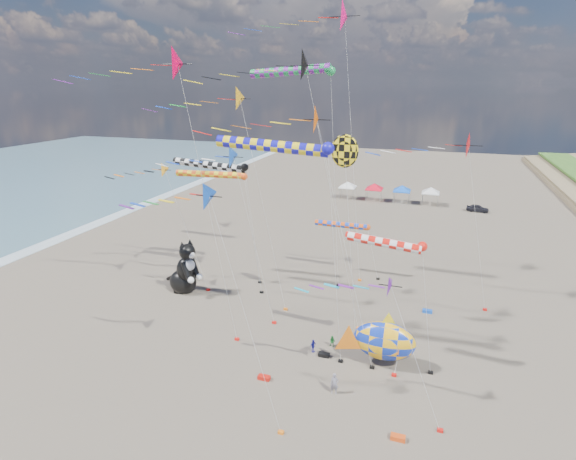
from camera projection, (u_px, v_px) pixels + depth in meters
The scene contains 29 objects.
ground at pixel (259, 420), 29.28m from camera, with size 260.00×260.00×0.00m, color brown.
delta_kite_0 at pixel (309, 124), 30.45m from camera, with size 13.09×2.18×19.66m.
delta_kite_1 at pixel (364, 297), 27.17m from camera, with size 9.99×1.61×9.79m.
delta_kite_2 at pixel (304, 68), 34.77m from camera, with size 14.45×2.64×23.57m.
delta_kite_3 at pixel (330, 17), 42.68m from camera, with size 15.35×3.29×28.70m.
delta_kite_4 at pixel (157, 172), 45.14m from camera, with size 10.22×1.60×13.60m.
delta_kite_5 at pixel (195, 206), 25.16m from camera, with size 10.27×1.90×15.62m.
delta_kite_6 at pixel (166, 68), 32.93m from camera, with size 14.23×2.59×23.57m.
delta_kite_7 at pixel (468, 148), 39.53m from camera, with size 11.45×2.65×16.98m.
delta_kite_8 at pixel (229, 102), 38.91m from camera, with size 13.59×2.30×20.83m.
delta_kite_9 at pixel (214, 162), 38.03m from camera, with size 11.93×2.13×15.96m.
windsock_0 at pixel (388, 244), 31.94m from camera, with size 7.11×0.71×10.44m.
windsock_1 at pixel (278, 147), 31.66m from camera, with size 9.83×0.89×17.11m.
windsock_2 at pixel (294, 72), 43.28m from camera, with size 9.80×0.93×22.46m.
windsock_3 at pixel (213, 166), 44.31m from camera, with size 9.34×0.76×13.56m.
windsock_4 at pixel (214, 175), 47.12m from camera, with size 9.38×0.73×12.13m.
windsock_5 at pixel (344, 225), 49.50m from camera, with size 7.54×0.68×6.34m.
angelfish_kite at pixel (342, 153), 35.44m from camera, with size 3.74×3.02×17.12m.
cat_inflatable at pixel (185, 266), 46.32m from camera, with size 4.39×2.20×5.93m, color black, non-canonical shape.
fish_inflatable at pixel (383, 341), 34.15m from camera, with size 6.39×3.33×4.65m.
person_adult at pixel (334, 384), 31.52m from camera, with size 0.58×0.38×1.59m, color slate.
child_green at pixel (332, 341), 37.22m from camera, with size 0.49×0.38×1.01m, color #1E732E.
child_blue at pixel (313, 346), 36.49m from camera, with size 0.66×0.28×1.13m, color #2626AF.
kite_bag_0 at pixel (264, 378), 33.22m from camera, with size 0.90×0.44×0.30m, color red.
kite_bag_1 at pixel (324, 355), 36.01m from camera, with size 0.90×0.44×0.30m, color black.
kite_bag_2 at pixel (427, 311), 42.88m from camera, with size 0.90×0.44×0.30m, color #1247BB.
kite_bag_3 at pixel (398, 438), 27.60m from camera, with size 0.90×0.44×0.30m, color #DB4512.
tent_row at pixel (388, 185), 81.98m from camera, with size 19.20×4.20×3.80m.
parked_car at pixel (478, 208), 76.38m from camera, with size 1.44×3.59×1.22m, color #26262D.
Camera 1 is at (9.31, -22.15, 20.91)m, focal length 28.00 mm.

